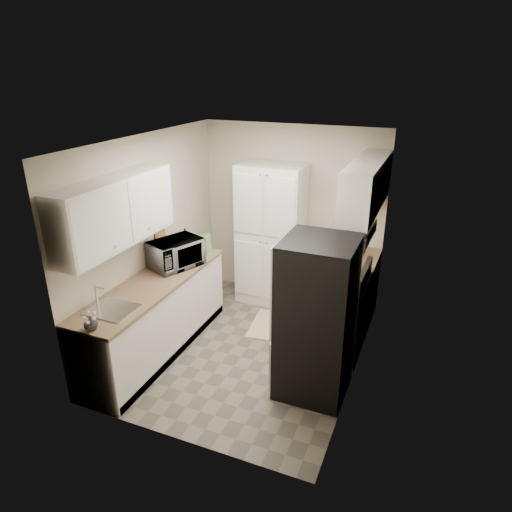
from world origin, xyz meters
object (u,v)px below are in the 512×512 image
Objects in this scene: pantry_cabinet at (271,235)px; wine_bottle at (185,240)px; refrigerator at (316,319)px; toaster_oven at (349,249)px; microwave at (176,253)px; electric_range at (336,315)px.

pantry_cabinet is 7.40× the size of wine_bottle.
refrigerator is 6.29× the size of wine_bottle.
toaster_oven is at bearing 90.34° from refrigerator.
refrigerator is at bearing -80.82° from microwave.
pantry_cabinet is at bearing -162.93° from toaster_oven.
wine_bottle is at bearing -141.52° from pantry_cabinet.
pantry_cabinet reaches higher than toaster_oven.
wine_bottle is 2.16m from toaster_oven.
microwave is at bearing -170.08° from electric_range.
toaster_oven is at bearing -36.74° from microwave.
microwave is at bearing 166.42° from refrigerator.
refrigerator reaches higher than wine_bottle.
toaster_oven is (-0.01, 1.58, 0.17)m from refrigerator.
microwave reaches higher than toaster_oven.
wine_bottle is 0.82× the size of toaster_oven.
wine_bottle reaches higher than electric_range.
toaster_oven is (1.90, 1.12, -0.07)m from microwave.
wine_bottle is at bearing 175.19° from electric_range.
microwave is 2.20m from toaster_oven.
refrigerator reaches higher than toaster_oven.
microwave is (-1.91, 0.46, 0.24)m from refrigerator.
refrigerator is 2.77× the size of microwave.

